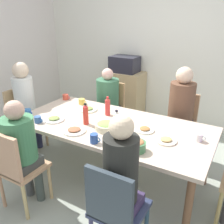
# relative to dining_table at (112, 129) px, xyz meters

# --- Properties ---
(ground_plane) EXTENTS (6.04, 6.04, 0.00)m
(ground_plane) POSITION_rel_dining_table_xyz_m (0.00, 0.00, -0.66)
(ground_plane) COLOR #979F91
(wall_back) EXTENTS (5.27, 0.12, 2.60)m
(wall_back) POSITION_rel_dining_table_xyz_m (0.00, 2.01, 0.64)
(wall_back) COLOR white
(wall_back) RESTS_ON ground_plane
(dining_table) EXTENTS (2.22, 1.07, 0.72)m
(dining_table) POSITION_rel_dining_table_xyz_m (0.00, 0.00, 0.00)
(dining_table) COLOR #C3AC96
(dining_table) RESTS_ON ground_plane
(chair_0) EXTENTS (0.40, 0.40, 0.90)m
(chair_0) POSITION_rel_dining_table_xyz_m (0.56, 0.91, -0.14)
(chair_0) COLOR tan
(chair_0) RESTS_ON ground_plane
(person_0) EXTENTS (0.32, 0.32, 1.28)m
(person_0) POSITION_rel_dining_table_xyz_m (0.56, 0.82, 0.12)
(person_0) COLOR #252946
(person_0) RESTS_ON ground_plane
(chair_1) EXTENTS (0.40, 0.40, 0.90)m
(chair_1) POSITION_rel_dining_table_xyz_m (0.56, -0.91, -0.14)
(chair_1) COLOR #2C3551
(chair_1) RESTS_ON ground_plane
(person_1) EXTENTS (0.30, 0.30, 1.26)m
(person_1) POSITION_rel_dining_table_xyz_m (0.56, -0.82, 0.08)
(person_1) COLOR #282C50
(person_1) RESTS_ON ground_plane
(chair_2) EXTENTS (0.40, 0.40, 0.90)m
(chair_2) POSITION_rel_dining_table_xyz_m (-0.56, -0.91, -0.14)
(chair_2) COLOR tan
(chair_2) RESTS_ON ground_plane
(person_2) EXTENTS (0.32, 0.32, 1.16)m
(person_2) POSITION_rel_dining_table_xyz_m (-0.56, -0.82, 0.05)
(person_2) COLOR #454847
(person_2) RESTS_ON ground_plane
(chair_3) EXTENTS (0.40, 0.40, 0.90)m
(chair_3) POSITION_rel_dining_table_xyz_m (-0.56, 0.91, -0.14)
(chair_3) COLOR tan
(chair_3) RESTS_ON ground_plane
(person_3) EXTENTS (0.34, 0.34, 1.15)m
(person_3) POSITION_rel_dining_table_xyz_m (-0.56, 0.82, 0.04)
(person_3) COLOR #46483D
(person_3) RESTS_ON ground_plane
(chair_5) EXTENTS (0.40, 0.40, 0.90)m
(chair_5) POSITION_rel_dining_table_xyz_m (-1.49, 0.00, -0.14)
(chair_5) COLOR tan
(chair_5) RESTS_ON ground_plane
(person_5) EXTENTS (0.30, 0.30, 1.29)m
(person_5) POSITION_rel_dining_table_xyz_m (-1.40, 0.00, 0.11)
(person_5) COLOR navy
(person_5) RESTS_ON ground_plane
(plate_0) EXTENTS (0.20, 0.20, 0.04)m
(plate_0) POSITION_rel_dining_table_xyz_m (0.39, 0.04, 0.08)
(plate_0) COLOR white
(plate_0) RESTS_ON dining_table
(plate_1) EXTENTS (0.25, 0.25, 0.04)m
(plate_1) POSITION_rel_dining_table_xyz_m (-0.26, -0.36, 0.08)
(plate_1) COLOR silver
(plate_1) RESTS_ON dining_table
(plate_2) EXTENTS (0.24, 0.24, 0.04)m
(plate_2) POSITION_rel_dining_table_xyz_m (-0.65, -0.25, 0.08)
(plate_2) COLOR silver
(plate_2) RESTS_ON dining_table
(plate_3) EXTENTS (0.24, 0.24, 0.04)m
(plate_3) POSITION_rel_dining_table_xyz_m (-0.48, 0.22, 0.08)
(plate_3) COLOR silver
(plate_3) RESTS_ON dining_table
(plate_4) EXTENTS (0.21, 0.21, 0.04)m
(plate_4) POSITION_rel_dining_table_xyz_m (0.66, -0.08, 0.08)
(plate_4) COLOR silver
(plate_4) RESTS_ON dining_table
(bowl_0) EXTENTS (0.17, 0.17, 0.11)m
(bowl_0) POSITION_rel_dining_table_xyz_m (0.48, -0.38, 0.12)
(bowl_0) COLOR #447E4F
(bowl_0) RESTS_ON dining_table
(bowl_1) EXTENTS (0.24, 0.24, 0.09)m
(bowl_1) POSITION_rel_dining_table_xyz_m (0.01, -0.15, 0.11)
(bowl_1) COLOR beige
(bowl_1) RESTS_ON dining_table
(cup_0) EXTENTS (0.11, 0.07, 0.08)m
(cup_0) POSITION_rel_dining_table_xyz_m (0.94, 0.09, 0.10)
(cup_0) COLOR white
(cup_0) RESTS_ON dining_table
(cup_1) EXTENTS (0.12, 0.08, 0.08)m
(cup_1) POSITION_rel_dining_table_xyz_m (-1.03, -0.29, 0.10)
(cup_1) COLOR #2E629B
(cup_1) RESTS_ON dining_table
(cup_2) EXTENTS (0.12, 0.08, 0.08)m
(cup_2) POSITION_rel_dining_table_xyz_m (-0.69, 0.36, 0.10)
(cup_2) COLOR #E9BE4E
(cup_2) RESTS_ON dining_table
(cup_3) EXTENTS (0.12, 0.08, 0.07)m
(cup_3) POSITION_rel_dining_table_xyz_m (-0.76, -0.39, 0.10)
(cup_3) COLOR #355A94
(cup_3) RESTS_ON dining_table
(cup_4) EXTENTS (0.12, 0.08, 0.08)m
(cup_4) POSITION_rel_dining_table_xyz_m (-1.01, 0.40, 0.10)
(cup_4) COLOR #CB4935
(cup_4) RESTS_ON dining_table
(cup_5) EXTENTS (0.11, 0.08, 0.10)m
(cup_5) POSITION_rel_dining_table_xyz_m (0.06, -0.46, 0.11)
(cup_5) COLOR #2E509D
(cup_5) RESTS_ON dining_table
(bottle_0) EXTENTS (0.06, 0.06, 0.24)m
(bottle_0) POSITION_rel_dining_table_xyz_m (-0.18, 0.21, 0.18)
(bottle_0) COLOR red
(bottle_0) RESTS_ON dining_table
(bottle_1) EXTENTS (0.06, 0.06, 0.25)m
(bottle_1) POSITION_rel_dining_table_xyz_m (-0.26, -0.14, 0.18)
(bottle_1) COLOR red
(bottle_1) RESTS_ON dining_table
(bottle_2) EXTENTS (0.06, 0.06, 0.22)m
(bottle_2) POSITION_rel_dining_table_xyz_m (0.10, -0.08, 0.17)
(bottle_2) COLOR silver
(bottle_2) RESTS_ON dining_table
(side_cabinet) EXTENTS (0.70, 0.44, 0.90)m
(side_cabinet) POSITION_rel_dining_table_xyz_m (-0.72, 1.71, -0.21)
(side_cabinet) COLOR tan
(side_cabinet) RESTS_ON ground_plane
(microwave) EXTENTS (0.48, 0.36, 0.28)m
(microwave) POSITION_rel_dining_table_xyz_m (-0.72, 1.71, 0.38)
(microwave) COLOR #242431
(microwave) RESTS_ON side_cabinet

